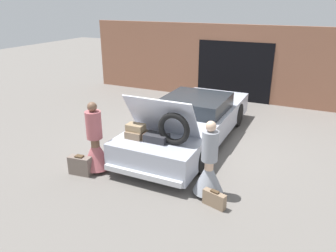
{
  "coord_description": "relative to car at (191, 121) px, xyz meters",
  "views": [
    {
      "loc": [
        2.98,
        -7.76,
        3.61
      ],
      "look_at": [
        0.0,
        -1.47,
        0.92
      ],
      "focal_mm": 35.0,
      "sensor_mm": 36.0,
      "label": 1
    }
  ],
  "objects": [
    {
      "name": "suitcase_beside_left_person",
      "position": [
        -1.5,
        -2.79,
        -0.34
      ],
      "size": [
        0.52,
        0.27,
        0.45
      ],
      "color": "#75665B",
      "rests_on": "ground_plane"
    },
    {
      "name": "garage_wall_back",
      "position": [
        -0.0,
        4.36,
        0.84
      ],
      "size": [
        12.0,
        0.14,
        2.8
      ],
      "color": "#9E664C",
      "rests_on": "ground_plane"
    },
    {
      "name": "person_right",
      "position": [
        1.3,
        -2.36,
        -0.01
      ],
      "size": [
        0.6,
        0.6,
        1.55
      ],
      "rotation": [
        0.0,
        0.0,
        1.75
      ],
      "color": "beige",
      "rests_on": "ground_plane"
    },
    {
      "name": "ground_plane",
      "position": [
        -0.0,
        0.01,
        -0.55
      ],
      "size": [
        40.0,
        40.0,
        0.0
      ],
      "primitive_type": "plane",
      "color": "slate"
    },
    {
      "name": "car",
      "position": [
        0.0,
        0.0,
        0.0
      ],
      "size": [
        1.91,
        5.43,
        1.72
      ],
      "color": "#B2B7C6",
      "rests_on": "ground_plane"
    },
    {
      "name": "person_left",
      "position": [
        -1.3,
        -2.47,
        0.01
      ],
      "size": [
        0.65,
        0.65,
        1.6
      ],
      "rotation": [
        0.0,
        0.0,
        -1.36
      ],
      "color": "brown",
      "rests_on": "ground_plane"
    },
    {
      "name": "suitcase_beside_right_person",
      "position": [
        1.54,
        -2.7,
        -0.4
      ],
      "size": [
        0.47,
        0.25,
        0.33
      ],
      "color": "#8C7259",
      "rests_on": "ground_plane"
    }
  ]
}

